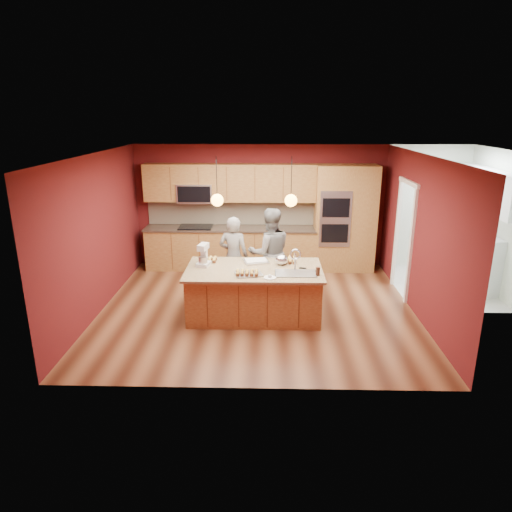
{
  "coord_description": "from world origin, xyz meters",
  "views": [
    {
      "loc": [
        0.18,
        -7.51,
        3.34
      ],
      "look_at": [
        -0.02,
        -0.1,
        1.01
      ],
      "focal_mm": 32.0,
      "sensor_mm": 36.0,
      "label": 1
    }
  ],
  "objects_px": {
    "stand_mixer": "(203,256)",
    "mixing_bowl": "(282,260)",
    "person_left": "(234,257)",
    "island": "(255,291)",
    "person_right": "(270,253)"
  },
  "relations": [
    {
      "from": "person_left",
      "to": "island",
      "type": "bearing_deg",
      "value": 126.88
    },
    {
      "from": "person_left",
      "to": "person_right",
      "type": "relative_size",
      "value": 0.91
    },
    {
      "from": "stand_mixer",
      "to": "mixing_bowl",
      "type": "height_order",
      "value": "stand_mixer"
    },
    {
      "from": "stand_mixer",
      "to": "person_left",
      "type": "bearing_deg",
      "value": 70.63
    },
    {
      "from": "stand_mixer",
      "to": "mixing_bowl",
      "type": "relative_size",
      "value": 1.72
    },
    {
      "from": "stand_mixer",
      "to": "person_right",
      "type": "bearing_deg",
      "value": 45.61
    },
    {
      "from": "island",
      "to": "stand_mixer",
      "type": "height_order",
      "value": "same"
    },
    {
      "from": "person_right",
      "to": "mixing_bowl",
      "type": "xyz_separation_m",
      "value": [
        0.2,
        -0.66,
        0.08
      ]
    },
    {
      "from": "person_left",
      "to": "mixing_bowl",
      "type": "height_order",
      "value": "person_left"
    },
    {
      "from": "person_left",
      "to": "stand_mixer",
      "type": "bearing_deg",
      "value": 69.77
    },
    {
      "from": "person_right",
      "to": "stand_mixer",
      "type": "xyz_separation_m",
      "value": [
        -1.14,
        -0.74,
        0.16
      ]
    },
    {
      "from": "person_left",
      "to": "mixing_bowl",
      "type": "relative_size",
      "value": 6.95
    },
    {
      "from": "stand_mixer",
      "to": "mixing_bowl",
      "type": "xyz_separation_m",
      "value": [
        1.34,
        0.08,
        -0.08
      ]
    },
    {
      "from": "person_left",
      "to": "stand_mixer",
      "type": "relative_size",
      "value": 4.03
    },
    {
      "from": "person_right",
      "to": "stand_mixer",
      "type": "relative_size",
      "value": 4.44
    }
  ]
}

